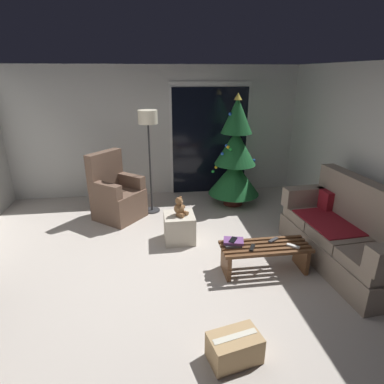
{
  "coord_description": "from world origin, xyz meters",
  "views": [
    {
      "loc": [
        -0.15,
        -3.26,
        2.35
      ],
      "look_at": [
        0.4,
        0.7,
        0.85
      ],
      "focal_mm": 29.83,
      "sensor_mm": 36.0,
      "label": 1
    }
  ],
  "objects_px": {
    "coffee_table": "(265,254)",
    "armchair": "(116,195)",
    "couch": "(348,236)",
    "book_stack": "(233,242)",
    "remote_black": "(252,248)",
    "christmas_tree": "(235,158)",
    "remote_white": "(293,246)",
    "ottoman": "(179,228)",
    "cardboard_box_taped_mid_floor": "(234,348)",
    "remote_graphite": "(273,240)",
    "cell_phone": "(233,240)",
    "teddy_bear_chestnut": "(180,207)",
    "floor_lamp": "(148,127)"
  },
  "relations": [
    {
      "from": "coffee_table",
      "to": "remote_graphite",
      "type": "distance_m",
      "value": 0.21
    },
    {
      "from": "remote_graphite",
      "to": "christmas_tree",
      "type": "xyz_separation_m",
      "value": [
        0.04,
        2.09,
        0.53
      ]
    },
    {
      "from": "armchair",
      "to": "cardboard_box_taped_mid_floor",
      "type": "distance_m",
      "value": 3.38
    },
    {
      "from": "couch",
      "to": "coffee_table",
      "type": "xyz_separation_m",
      "value": [
        -1.1,
        -0.03,
        -0.16
      ]
    },
    {
      "from": "book_stack",
      "to": "teddy_bear_chestnut",
      "type": "height_order",
      "value": "teddy_bear_chestnut"
    },
    {
      "from": "cardboard_box_taped_mid_floor",
      "to": "cell_phone",
      "type": "bearing_deg",
      "value": 76.28
    },
    {
      "from": "couch",
      "to": "teddy_bear_chestnut",
      "type": "height_order",
      "value": "couch"
    },
    {
      "from": "couch",
      "to": "cell_phone",
      "type": "relative_size",
      "value": 13.81
    },
    {
      "from": "book_stack",
      "to": "christmas_tree",
      "type": "xyz_separation_m",
      "value": [
        0.57,
        2.12,
        0.5
      ]
    },
    {
      "from": "ottoman",
      "to": "cardboard_box_taped_mid_floor",
      "type": "distance_m",
      "value": 2.19
    },
    {
      "from": "couch",
      "to": "ottoman",
      "type": "height_order",
      "value": "couch"
    },
    {
      "from": "remote_black",
      "to": "ottoman",
      "type": "height_order",
      "value": "ottoman"
    },
    {
      "from": "book_stack",
      "to": "cardboard_box_taped_mid_floor",
      "type": "xyz_separation_m",
      "value": [
        -0.32,
        -1.32,
        -0.27
      ]
    },
    {
      "from": "remote_graphite",
      "to": "coffee_table",
      "type": "bearing_deg",
      "value": 91.73
    },
    {
      "from": "armchair",
      "to": "couch",
      "type": "bearing_deg",
      "value": -31.33
    },
    {
      "from": "christmas_tree",
      "to": "ottoman",
      "type": "height_order",
      "value": "christmas_tree"
    },
    {
      "from": "coffee_table",
      "to": "armchair",
      "type": "distance_m",
      "value": 2.72
    },
    {
      "from": "christmas_tree",
      "to": "ottoman",
      "type": "bearing_deg",
      "value": -132.38
    },
    {
      "from": "teddy_bear_chestnut",
      "to": "cardboard_box_taped_mid_floor",
      "type": "height_order",
      "value": "teddy_bear_chestnut"
    },
    {
      "from": "book_stack",
      "to": "cardboard_box_taped_mid_floor",
      "type": "height_order",
      "value": "book_stack"
    },
    {
      "from": "cell_phone",
      "to": "coffee_table",
      "type": "bearing_deg",
      "value": 23.71
    },
    {
      "from": "couch",
      "to": "ottoman",
      "type": "relative_size",
      "value": 4.52
    },
    {
      "from": "remote_black",
      "to": "book_stack",
      "type": "height_order",
      "value": "book_stack"
    },
    {
      "from": "coffee_table",
      "to": "cardboard_box_taped_mid_floor",
      "type": "distance_m",
      "value": 1.44
    },
    {
      "from": "floor_lamp",
      "to": "book_stack",
      "type": "bearing_deg",
      "value": -64.16
    },
    {
      "from": "coffee_table",
      "to": "remote_white",
      "type": "height_order",
      "value": "remote_white"
    },
    {
      "from": "ottoman",
      "to": "cardboard_box_taped_mid_floor",
      "type": "relative_size",
      "value": 0.9
    },
    {
      "from": "coffee_table",
      "to": "ottoman",
      "type": "height_order",
      "value": "ottoman"
    },
    {
      "from": "coffee_table",
      "to": "armchair",
      "type": "bearing_deg",
      "value": 135.93
    },
    {
      "from": "remote_graphite",
      "to": "floor_lamp",
      "type": "distance_m",
      "value": 2.72
    },
    {
      "from": "remote_black",
      "to": "remote_white",
      "type": "height_order",
      "value": "same"
    },
    {
      "from": "couch",
      "to": "floor_lamp",
      "type": "distance_m",
      "value": 3.38
    },
    {
      "from": "remote_black",
      "to": "christmas_tree",
      "type": "distance_m",
      "value": 2.33
    },
    {
      "from": "book_stack",
      "to": "remote_white",
      "type": "bearing_deg",
      "value": -12.07
    },
    {
      "from": "coffee_table",
      "to": "book_stack",
      "type": "distance_m",
      "value": 0.42
    },
    {
      "from": "couch",
      "to": "christmas_tree",
      "type": "relative_size",
      "value": 0.98
    },
    {
      "from": "remote_graphite",
      "to": "cell_phone",
      "type": "bearing_deg",
      "value": 60.04
    },
    {
      "from": "teddy_bear_chestnut",
      "to": "coffee_table",
      "type": "bearing_deg",
      "value": -43.59
    },
    {
      "from": "couch",
      "to": "book_stack",
      "type": "distance_m",
      "value": 1.49
    },
    {
      "from": "couch",
      "to": "remote_graphite",
      "type": "height_order",
      "value": "couch"
    },
    {
      "from": "ottoman",
      "to": "cardboard_box_taped_mid_floor",
      "type": "height_order",
      "value": "ottoman"
    },
    {
      "from": "book_stack",
      "to": "cell_phone",
      "type": "distance_m",
      "value": 0.04
    },
    {
      "from": "couch",
      "to": "remote_white",
      "type": "xyz_separation_m",
      "value": [
        -0.78,
        -0.11,
        -0.03
      ]
    },
    {
      "from": "cell_phone",
      "to": "teddy_bear_chestnut",
      "type": "distance_m",
      "value": 1.03
    },
    {
      "from": "book_stack",
      "to": "armchair",
      "type": "relative_size",
      "value": 0.25
    },
    {
      "from": "christmas_tree",
      "to": "cardboard_box_taped_mid_floor",
      "type": "height_order",
      "value": "christmas_tree"
    },
    {
      "from": "book_stack",
      "to": "remote_graphite",
      "type": "bearing_deg",
      "value": 2.61
    },
    {
      "from": "couch",
      "to": "cardboard_box_taped_mid_floor",
      "type": "xyz_separation_m",
      "value": [
        -1.82,
        -1.28,
        -0.27
      ]
    },
    {
      "from": "ottoman",
      "to": "christmas_tree",
      "type": "bearing_deg",
      "value": 47.62
    },
    {
      "from": "remote_black",
      "to": "christmas_tree",
      "type": "bearing_deg",
      "value": -71.45
    }
  ]
}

